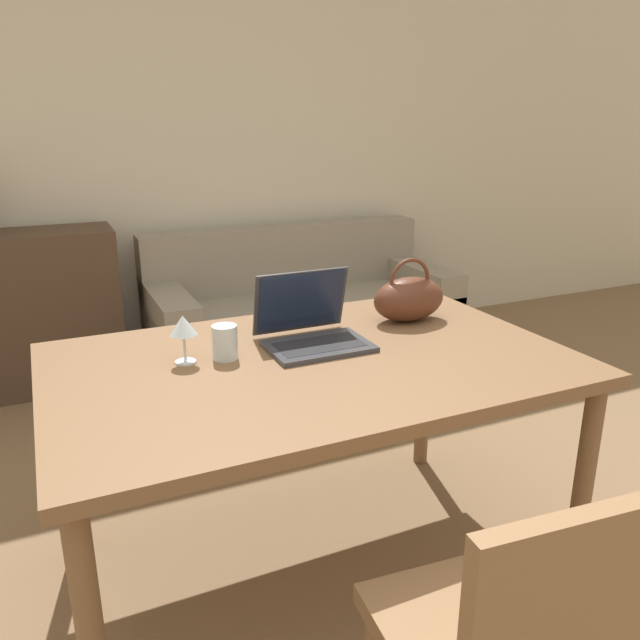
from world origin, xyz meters
TOP-DOWN VIEW (x-y plane):
  - wall_back at (0.00, 2.87)m, footprint 10.00×0.06m
  - dining_table at (0.07, 0.56)m, footprint 1.57×1.00m
  - couch at (0.80, 2.39)m, footprint 1.86×0.83m
  - sideboard at (-0.87, 2.60)m, footprint 1.21×0.40m
  - laptop at (0.12, 0.69)m, footprint 0.32×0.29m
  - drinking_glass at (-0.17, 0.66)m, footprint 0.08×0.08m
  - wine_glass at (-0.29, 0.68)m, footprint 0.08×0.08m
  - handbag at (0.54, 0.76)m, footprint 0.28×0.16m

SIDE VIEW (x-z plane):
  - couch at x=0.80m, z-range -0.12..0.70m
  - sideboard at x=-0.87m, z-range 0.00..0.90m
  - dining_table at x=0.07m, z-range 0.31..1.09m
  - drinking_glass at x=-0.17m, z-range 0.78..0.88m
  - laptop at x=0.12m, z-range 0.72..0.95m
  - handbag at x=0.54m, z-range 0.75..0.98m
  - wine_glass at x=-0.29m, z-range 0.81..0.96m
  - wall_back at x=0.00m, z-range 0.00..2.70m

